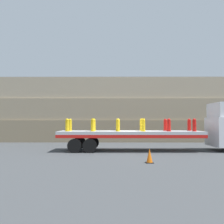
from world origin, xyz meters
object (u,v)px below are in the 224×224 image
Objects in this scene: fire_hydrant_yellow_far_0 at (70,125)px; fire_hydrant_yellow_far_1 at (94,125)px; fire_hydrant_yellow_near_0 at (67,125)px; fire_hydrant_red_near_4 at (169,125)px; traffic_cone at (150,156)px; fire_hydrant_yellow_far_2 at (118,125)px; fire_hydrant_yellow_near_3 at (143,125)px; fire_hydrant_red_far_4 at (165,125)px; fire_hydrant_yellow_near_1 at (93,125)px; flatbed_trailer at (123,134)px; fire_hydrant_red_far_5 at (189,125)px; fire_hydrant_yellow_far_3 at (141,125)px; fire_hydrant_yellow_near_2 at (118,125)px; fire_hydrant_red_near_5 at (194,125)px.

fire_hydrant_yellow_far_0 is 1.64m from fire_hydrant_yellow_far_1.
fire_hydrant_yellow_near_0 is 1.00× the size of fire_hydrant_red_near_4.
fire_hydrant_red_near_4 reaches higher than traffic_cone.
fire_hydrant_yellow_far_2 and fire_hydrant_yellow_near_3 have the same top height.
fire_hydrant_red_far_4 is at bearing 70.92° from traffic_cone.
fire_hydrant_yellow_near_1 and fire_hydrant_yellow_near_3 have the same top height.
fire_hydrant_yellow_far_0 and fire_hydrant_yellow_far_1 have the same top height.
fire_hydrant_yellow_far_0 is 1.00× the size of fire_hydrant_yellow_near_1.
fire_hydrant_yellow_near_0 and fire_hydrant_yellow_near_1 have the same top height.
fire_hydrant_red_far_4 is (2.94, 0.54, 0.63)m from flatbed_trailer.
fire_hydrant_red_far_5 reaches higher than traffic_cone.
fire_hydrant_yellow_far_3 is at bearing 0.00° from fire_hydrant_yellow_far_0.
flatbed_trailer is at bearing -169.58° from fire_hydrant_red_far_4.
fire_hydrant_yellow_near_2 is 1.97m from fire_hydrant_yellow_far_3.
fire_hydrant_yellow_near_3 is 1.97m from fire_hydrant_red_far_4.
fire_hydrant_yellow_near_0 is 6.55m from traffic_cone.
fire_hydrant_yellow_near_3 is at bearing -18.26° from fire_hydrant_yellow_far_1.
fire_hydrant_yellow_near_3 is (1.64, -1.08, 0.00)m from fire_hydrant_yellow_far_2.
fire_hydrant_red_far_5 is (3.28, 0.00, 0.00)m from fire_hydrant_yellow_far_3.
fire_hydrant_yellow_near_1 and fire_hydrant_red_near_4 have the same top height.
fire_hydrant_red_near_4 is (4.92, 0.00, 0.00)m from fire_hydrant_yellow_near_1.
fire_hydrant_red_near_5 reaches higher than traffic_cone.
fire_hydrant_yellow_near_2 and fire_hydrant_red_near_5 have the same top height.
fire_hydrant_yellow_far_3 is (1.64, 1.08, 0.00)m from fire_hydrant_yellow_near_2.
fire_hydrant_red_near_5 is (6.56, -1.08, 0.00)m from fire_hydrant_yellow_far_1.
flatbed_trailer is at bearing -8.51° from fire_hydrant_yellow_far_0.
fire_hydrant_yellow_far_3 is at bearing 18.26° from fire_hydrant_yellow_near_1.
fire_hydrant_yellow_near_1 is (1.64, 0.00, 0.00)m from fire_hydrant_yellow_near_0.
fire_hydrant_yellow_near_3 is (1.30, -0.54, 0.63)m from flatbed_trailer.
flatbed_trailer is at bearing -15.31° from fire_hydrant_yellow_far_1.
fire_hydrant_yellow_far_0 is (-3.62, 0.54, 0.63)m from flatbed_trailer.
fire_hydrant_red_near_4 is at bearing 0.00° from fire_hydrant_yellow_near_1.
fire_hydrant_red_far_4 is (6.56, 0.00, 0.00)m from fire_hydrant_yellow_far_0.
fire_hydrant_red_far_5 is (6.56, 1.08, 0.00)m from fire_hydrant_yellow_near_1.
fire_hydrant_yellow_near_0 is at bearing -146.58° from fire_hydrant_yellow_far_1.
fire_hydrant_yellow_near_3 is at bearing 0.00° from fire_hydrant_yellow_near_2.
fire_hydrant_yellow_near_1 is at bearing 180.00° from fire_hydrant_red_near_4.
fire_hydrant_yellow_near_1 is 1.00× the size of fire_hydrant_yellow_near_3.
fire_hydrant_yellow_far_3 is at bearing 146.58° from fire_hydrant_red_near_4.
fire_hydrant_yellow_far_3 is (3.28, 0.00, 0.00)m from fire_hydrant_yellow_far_1.
fire_hydrant_yellow_far_0 is 1.00× the size of fire_hydrant_yellow_far_1.
fire_hydrant_yellow_far_2 is at bearing 33.42° from fire_hydrant_yellow_near_1.
fire_hydrant_red_near_5 is (4.92, -1.08, 0.00)m from fire_hydrant_yellow_far_2.
fire_hydrant_yellow_far_1 and fire_hydrant_yellow_far_2 have the same top height.
fire_hydrant_red_near_5 is at bearing -7.52° from fire_hydrant_yellow_far_0.
fire_hydrant_yellow_far_0 is (0.00, 1.08, 0.00)m from fire_hydrant_yellow_near_0.
fire_hydrant_yellow_far_3 is (1.30, 0.54, 0.63)m from flatbed_trailer.
fire_hydrant_yellow_far_0 is at bearing 130.54° from traffic_cone.
fire_hydrant_yellow_near_3 is at bearing -22.55° from flatbed_trailer.
fire_hydrant_yellow_near_1 reaches higher than flatbed_trailer.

